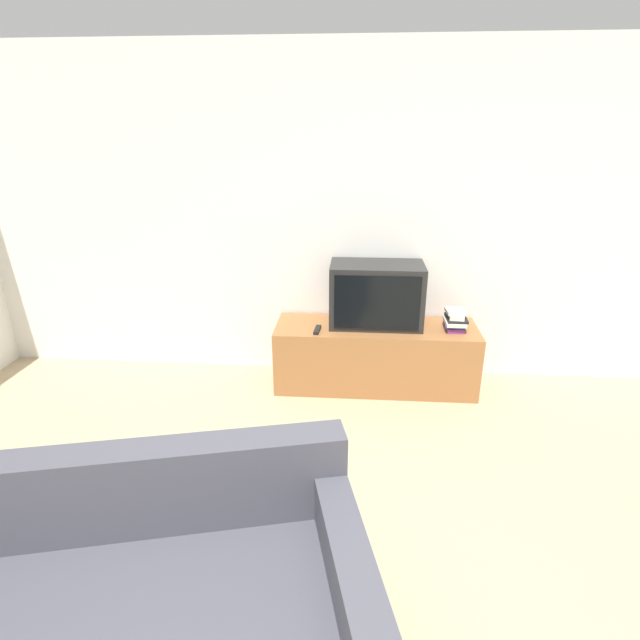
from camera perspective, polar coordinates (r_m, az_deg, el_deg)
wall_back at (r=4.05m, az=3.03°, el=11.37°), size 9.00×0.06×2.60m
tv_stand at (r=4.07m, az=6.30°, el=-4.10°), size 1.59×0.51×0.52m
television at (r=3.94m, az=6.45°, el=2.91°), size 0.72×0.41×0.49m
couch at (r=2.29m, az=-23.48°, el=-29.64°), size 2.09×1.37×0.80m
book_stack at (r=3.99m, az=15.18°, el=-0.05°), size 0.17×0.22×0.16m
remote_on_stand at (r=3.84m, az=-0.31°, el=-1.13°), size 0.05×0.16×0.02m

